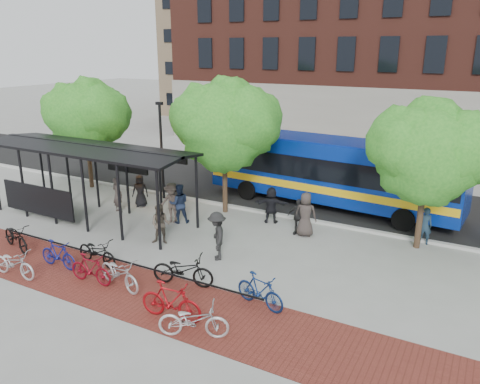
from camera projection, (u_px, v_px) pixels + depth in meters
The scene contains 31 objects.
ground at pixel (248, 247), 18.96m from camera, with size 160.00×160.00×0.00m, color #9E9E99.
asphalt_street at pixel (316, 195), 25.66m from camera, with size 160.00×8.00×0.01m, color black.
curb at pixel (287, 216), 22.29m from camera, with size 160.00×0.25×0.12m, color #B7B7B2.
brick_strip at pixel (126, 289), 15.68m from camera, with size 24.00×3.00×0.01m, color maroon.
bike_rack_rail at pixel (116, 270), 17.03m from camera, with size 12.00×0.05×0.95m, color black.
bus_shelter at pixel (86, 156), 21.39m from camera, with size 10.60×3.07×3.60m.
tree_a at pixel (87, 114), 25.96m from camera, with size 4.90×4.00×6.18m.
tree_b at pixel (227, 122), 21.77m from camera, with size 5.15×4.20×6.47m.
tree_c at pixel (431, 149), 17.78m from camera, with size 4.66×3.80×5.92m.
lamp_post_left at pixel (162, 148), 24.37m from camera, with size 0.35×0.20×5.12m.
bus at pixel (331, 168), 23.37m from camera, with size 12.91×3.80×3.44m.
bike_0 at pixel (16, 236), 18.64m from camera, with size 0.73×2.10×1.10m, color black.
bike_2 at pixel (14, 263), 16.41m from camera, with size 0.69×1.98×1.04m, color #BDBDC0.
bike_3 at pixel (58, 254), 17.10m from camera, with size 0.49×1.74×1.04m, color navy.
bike_4 at pixel (97, 251), 17.35m from camera, with size 0.69×1.97×1.03m, color black.
bike_5 at pixel (91, 269), 15.97m from camera, with size 0.50×1.76×1.06m, color maroon.
bike_6 at pixel (119, 273), 15.66m from camera, with size 0.72×2.07×1.09m, color #BABABD.
bike_8 at pixel (183, 270), 15.82m from camera, with size 0.76×2.17×1.14m, color black.
bike_9 at pixel (171, 301), 13.80m from camera, with size 0.57×2.02×1.21m, color maroon.
bike_10 at pixel (194, 320), 12.98m from camera, with size 0.70×2.00×1.05m, color #B9B9BC.
bike_11 at pixel (260, 291), 14.49m from camera, with size 0.52×1.83×1.10m, color navy.
pedestrian_0 at pixel (140, 191), 23.67m from camera, with size 0.81×0.52×1.65m, color black.
pedestrian_1 at pixel (118, 195), 22.82m from camera, with size 0.64×0.42×1.76m, color #483E39.
pedestrian_2 at pixel (179, 204), 21.40m from camera, with size 0.90×0.70×1.85m, color #1C2741.
pedestrian_3 at pixel (172, 203), 21.46m from camera, with size 1.22×0.70×1.88m, color #4F423B.
pedestrian_4 at pixel (298, 217), 20.11m from camera, with size 0.94×0.39×1.60m, color black.
pedestrian_5 at pixel (271, 205), 21.44m from camera, with size 1.57×0.50×1.70m, color black.
pedestrian_6 at pixel (305, 214), 19.90m from camera, with size 0.94×0.61×1.93m, color #3A322E.
pedestrian_7 at pixel (425, 226), 19.09m from camera, with size 0.58×0.38×1.59m, color #1E3347.
pedestrian_8 at pixel (161, 224), 19.12m from camera, with size 0.82×0.64×1.68m, color brown.
pedestrian_9 at pixel (217, 236), 17.67m from camera, with size 1.22×0.70×1.89m, color black.
Camera 1 is at (8.08, -15.46, 7.77)m, focal length 35.00 mm.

